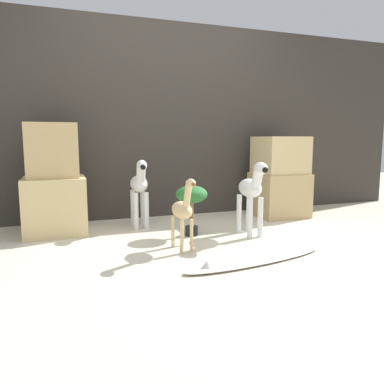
# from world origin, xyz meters

# --- Properties ---
(ground_plane) EXTENTS (14.00, 14.00, 0.00)m
(ground_plane) POSITION_xyz_m (0.00, 0.00, 0.00)
(ground_plane) COLOR beige
(wall_back) EXTENTS (6.40, 0.08, 2.20)m
(wall_back) POSITION_xyz_m (0.00, 1.53, 1.10)
(wall_back) COLOR #38332D
(wall_back) RESTS_ON ground_plane
(rock_pillar_left) EXTENTS (0.56, 0.53, 1.05)m
(rock_pillar_left) POSITION_xyz_m (-1.23, 1.05, 0.47)
(rock_pillar_left) COLOR #DBC184
(rock_pillar_left) RESTS_ON ground_plane
(rock_pillar_right) EXTENTS (0.56, 0.53, 0.93)m
(rock_pillar_right) POSITION_xyz_m (1.23, 1.05, 0.45)
(rock_pillar_right) COLOR tan
(rock_pillar_right) RESTS_ON ground_plane
(zebra_right) EXTENTS (0.18, 0.46, 0.70)m
(zebra_right) POSITION_xyz_m (0.50, 0.35, 0.43)
(zebra_right) COLOR white
(zebra_right) RESTS_ON ground_plane
(zebra_left) EXTENTS (0.19, 0.47, 0.70)m
(zebra_left) POSITION_xyz_m (-0.42, 1.02, 0.43)
(zebra_left) COLOR white
(zebra_left) RESTS_ON ground_plane
(giraffe_figurine) EXTENTS (0.16, 0.40, 0.60)m
(giraffe_figurine) POSITION_xyz_m (-0.25, 0.11, 0.34)
(giraffe_figurine) COLOR #E0C184
(giraffe_figurine) RESTS_ON ground_plane
(potted_palm_front) EXTENTS (0.29, 0.29, 0.47)m
(potted_palm_front) POSITION_xyz_m (-0.03, 0.53, 0.36)
(potted_palm_front) COLOR black
(potted_palm_front) RESTS_ON ground_plane
(surfboard) EXTENTS (1.26, 0.45, 0.08)m
(surfboard) POSITION_xyz_m (0.17, -0.34, 0.02)
(surfboard) COLOR silver
(surfboard) RESTS_ON ground_plane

